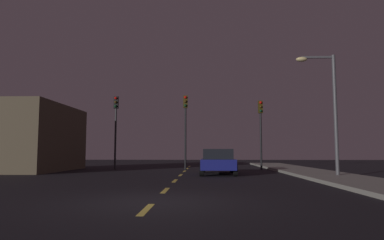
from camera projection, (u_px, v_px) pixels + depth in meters
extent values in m
plane|color=black|center=(176.00, 180.00, 15.80)|extent=(80.00, 80.00, 0.00)
cube|color=gray|center=(342.00, 179.00, 15.55)|extent=(3.00, 40.00, 0.15)
cube|color=#EACC4C|center=(146.00, 209.00, 7.64)|extent=(0.16, 1.60, 0.01)
cube|color=#EACC4C|center=(165.00, 190.00, 11.42)|extent=(0.16, 1.60, 0.01)
cube|color=#EACC4C|center=(175.00, 181.00, 15.20)|extent=(0.16, 1.60, 0.01)
cube|color=#EACC4C|center=(181.00, 175.00, 18.98)|extent=(0.16, 1.60, 0.01)
cube|color=#EACC4C|center=(184.00, 171.00, 22.76)|extent=(0.16, 1.60, 0.01)
cube|color=#EACC4C|center=(187.00, 168.00, 26.54)|extent=(0.16, 1.60, 0.01)
cube|color=#EACC4C|center=(189.00, 166.00, 30.33)|extent=(0.16, 1.60, 0.01)
cylinder|color=#2D2D30|center=(116.00, 133.00, 25.26)|extent=(0.14, 0.14, 5.35)
cube|color=black|center=(116.00, 102.00, 25.46)|extent=(0.32, 0.24, 0.90)
sphere|color=red|center=(116.00, 98.00, 25.33)|extent=(0.20, 0.20, 0.20)
sphere|color=#3F2D0C|center=(116.00, 102.00, 25.30)|extent=(0.20, 0.20, 0.20)
sphere|color=#0C3319|center=(116.00, 106.00, 25.27)|extent=(0.20, 0.20, 0.20)
cylinder|color=black|center=(185.00, 132.00, 25.08)|extent=(0.14, 0.14, 5.38)
cube|color=#382D0C|center=(185.00, 102.00, 25.29)|extent=(0.32, 0.24, 0.90)
sphere|color=red|center=(185.00, 97.00, 25.16)|extent=(0.20, 0.20, 0.20)
sphere|color=#3F2D0C|center=(185.00, 101.00, 25.13)|extent=(0.20, 0.20, 0.20)
sphere|color=#0C3319|center=(185.00, 105.00, 25.10)|extent=(0.20, 0.20, 0.20)
cylinder|color=black|center=(261.00, 135.00, 24.88)|extent=(0.14, 0.14, 4.97)
cube|color=#382D0C|center=(260.00, 107.00, 25.07)|extent=(0.32, 0.24, 0.90)
sphere|color=red|center=(261.00, 103.00, 24.94)|extent=(0.20, 0.20, 0.20)
sphere|color=#3F2D0C|center=(261.00, 107.00, 24.91)|extent=(0.20, 0.20, 0.20)
sphere|color=#0C3319|center=(261.00, 111.00, 24.88)|extent=(0.20, 0.20, 0.20)
cube|color=navy|center=(218.00, 164.00, 19.73)|extent=(1.99, 4.55, 0.56)
cube|color=black|center=(218.00, 154.00, 19.56)|extent=(1.70, 2.07, 0.55)
cylinder|color=black|center=(204.00, 167.00, 21.45)|extent=(0.24, 0.65, 0.64)
cylinder|color=black|center=(232.00, 167.00, 21.34)|extent=(0.24, 0.65, 0.64)
cylinder|color=black|center=(202.00, 170.00, 18.08)|extent=(0.24, 0.65, 0.64)
cylinder|color=black|center=(235.00, 170.00, 17.97)|extent=(0.24, 0.65, 0.64)
cylinder|color=#4C4C51|center=(336.00, 116.00, 17.07)|extent=(0.18, 0.18, 6.12)
cube|color=#4C4C51|center=(317.00, 57.00, 17.37)|extent=(1.58, 0.10, 0.10)
ellipsoid|color=#F2D88C|center=(302.00, 59.00, 17.39)|extent=(0.56, 0.36, 0.24)
cube|color=brown|center=(34.00, 138.00, 23.34)|extent=(4.39, 7.93, 4.41)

